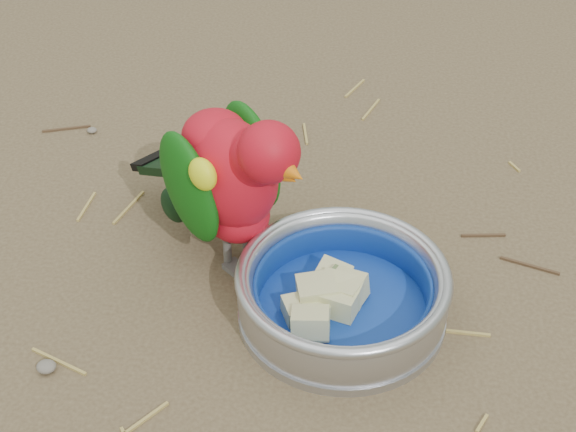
# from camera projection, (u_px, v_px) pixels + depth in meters

# --- Properties ---
(ground) EXTENTS (60.00, 60.00, 0.00)m
(ground) POSITION_uv_depth(u_px,v_px,m) (307.00, 287.00, 0.94)
(ground) COLOR brown
(food_bowl) EXTENTS (0.21, 0.21, 0.02)m
(food_bowl) POSITION_uv_depth(u_px,v_px,m) (342.00, 311.00, 0.90)
(food_bowl) COLOR #B2B2BA
(food_bowl) RESTS_ON ground
(bowl_wall) EXTENTS (0.21, 0.21, 0.04)m
(bowl_wall) POSITION_uv_depth(u_px,v_px,m) (343.00, 290.00, 0.89)
(bowl_wall) COLOR #B2B2BA
(bowl_wall) RESTS_ON food_bowl
(fruit_wedges) EXTENTS (0.13, 0.13, 0.03)m
(fruit_wedges) POSITION_uv_depth(u_px,v_px,m) (343.00, 295.00, 0.89)
(fruit_wedges) COLOR beige
(fruit_wedges) RESTS_ON food_bowl
(lory_parrot) EXTENTS (0.26, 0.25, 0.20)m
(lory_parrot) POSITION_uv_depth(u_px,v_px,m) (232.00, 187.00, 0.92)
(lory_parrot) COLOR red
(lory_parrot) RESTS_ON ground
(ground_debris) EXTENTS (0.90, 0.80, 0.01)m
(ground_debris) POSITION_uv_depth(u_px,v_px,m) (290.00, 279.00, 0.95)
(ground_debris) COLOR #AD934B
(ground_debris) RESTS_ON ground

